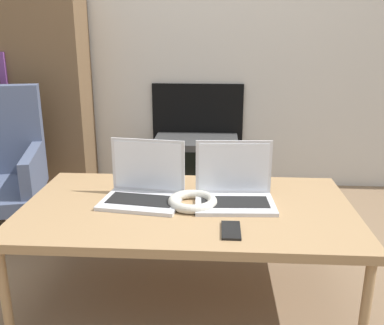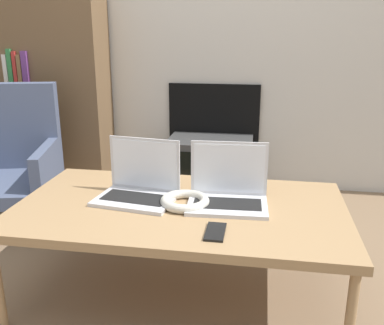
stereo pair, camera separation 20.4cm
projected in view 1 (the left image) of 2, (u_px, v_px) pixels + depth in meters
ground_plane at (185, 317)px, 1.75m from camera, size 14.00×14.00×0.00m
wall_back at (203, 5)px, 2.94m from camera, size 7.00×0.08×2.60m
table at (188, 212)px, 1.79m from camera, size 1.37×0.77×0.43m
laptop_left at (144, 187)px, 1.83m from camera, size 0.36×0.27×0.25m
laptop_right at (234, 189)px, 1.80m from camera, size 0.34×0.25×0.25m
headphones at (193, 201)px, 1.77m from camera, size 0.21×0.21×0.04m
phone at (231, 230)px, 1.55m from camera, size 0.07×0.14×0.01m
tv at (196, 166)px, 3.03m from camera, size 0.58×0.40×0.40m
bookshelf at (34, 93)px, 2.99m from camera, size 0.75×0.32×1.40m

